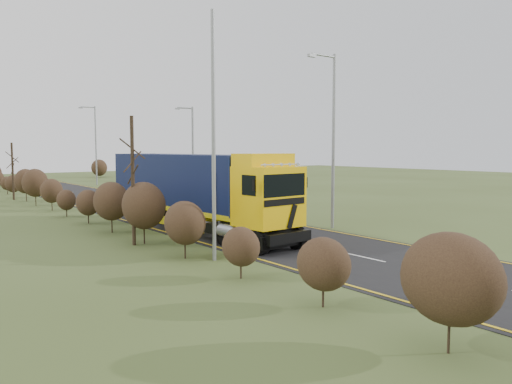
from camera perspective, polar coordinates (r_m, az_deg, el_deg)
The scene contains 14 objects.
ground at distance 24.45m, azimuth 4.35°, elevation -5.73°, with size 160.00×160.00×0.00m, color #3B491F.
road at distance 32.51m, azimuth -7.44°, elevation -3.06°, with size 8.00×120.00×0.02m, color black.
layby at distance 44.34m, azimuth -6.57°, elevation -0.90°, with size 6.00×18.00×0.02m, color #2F2C2A.
lane_markings at distance 32.24m, azimuth -7.17°, elevation -3.09°, with size 7.52×116.00×0.01m.
hedgerow at distance 27.86m, azimuth -16.06°, elevation -1.22°, with size 2.24×102.04×6.05m.
lorry at distance 27.45m, azimuth -6.84°, elevation 0.59°, with size 3.27×15.62×4.32m.
car_red_hatchback at distance 43.34m, azimuth -5.23°, elevation -0.07°, with size 1.72×4.28×1.46m, color #A51908.
car_blue_sedan at distance 43.73m, azimuth -5.44°, elevation 0.04°, with size 1.65×4.74×1.56m, color #091235.
streetlight_near at distance 28.49m, azimuth 8.67°, elevation 6.67°, with size 2.07×0.20×9.77m.
streetlight_mid at distance 43.46m, azimuth -7.34°, elevation 4.82°, with size 1.73×0.18×8.10m.
streetlight_far at distance 65.31m, azimuth -17.95°, elevation 5.50°, with size 2.07×0.19×9.75m.
left_pole at distance 20.10m, azimuth -4.88°, elevation 6.24°, with size 0.16×0.16×9.97m, color gray.
speed_sign at distance 35.74m, azimuth 0.03°, elevation 0.35°, with size 0.65×0.10×2.36m.
warning_board at distance 44.34m, azimuth -8.16°, elevation 0.55°, with size 0.72×0.11×1.89m.
Camera 1 is at (-15.95, -17.96, 4.54)m, focal length 35.00 mm.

